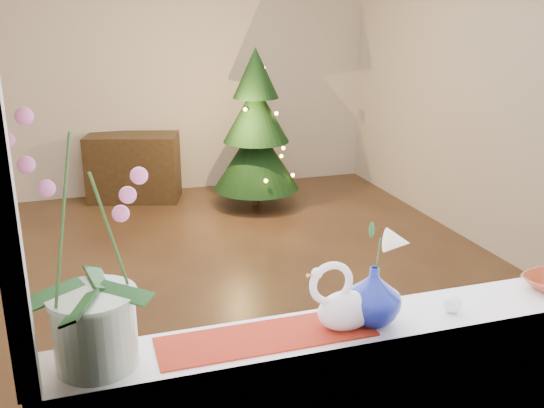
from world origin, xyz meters
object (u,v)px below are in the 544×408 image
(swan, at_px, (347,296))
(side_table, at_px, (134,167))
(xmas_tree, at_px, (256,129))
(paperweight, at_px, (453,303))
(orchid_pot, at_px, (86,244))
(blue_vase, at_px, (373,291))

(swan, height_order, side_table, swan)
(xmas_tree, bearing_deg, paperweight, -96.73)
(orchid_pot, distance_m, blue_vase, 0.92)
(swan, relative_size, paperweight, 4.01)
(paperweight, bearing_deg, blue_vase, 175.66)
(blue_vase, xyz_separation_m, xmas_tree, (0.78, 4.05, -0.25))
(paperweight, relative_size, xmas_tree, 0.04)
(paperweight, bearing_deg, swan, 178.05)
(xmas_tree, bearing_deg, side_table, 153.56)
(side_table, bearing_deg, swan, -70.14)
(swan, xyz_separation_m, side_table, (-0.29, 4.64, -0.69))
(orchid_pot, distance_m, paperweight, 1.23)
(blue_vase, relative_size, xmas_tree, 0.14)
(swan, xyz_separation_m, xmas_tree, (0.88, 4.06, -0.25))
(swan, bearing_deg, xmas_tree, 85.31)
(side_table, bearing_deg, xmas_tree, -10.10)
(paperweight, relative_size, side_table, 0.07)
(swan, distance_m, side_table, 4.70)
(swan, bearing_deg, side_table, 100.99)
(paperweight, height_order, xmas_tree, xmas_tree)
(blue_vase, bearing_deg, xmas_tree, 79.16)
(orchid_pot, relative_size, swan, 2.84)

